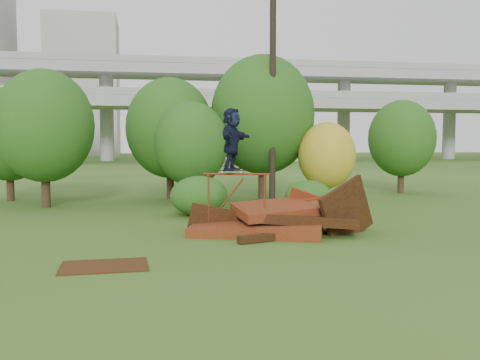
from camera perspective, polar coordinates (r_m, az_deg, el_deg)
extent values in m
plane|color=#2D5116|center=(14.41, 4.56, -6.88)|extent=(240.00, 240.00, 0.00)
cube|color=#51190E|center=(16.04, 1.90, -5.09)|extent=(4.43, 3.55, 0.64)
cube|color=black|center=(16.09, 7.37, -4.23)|extent=(3.12, 2.40, 0.54)
cube|color=#51190E|center=(16.34, 4.51, -3.09)|extent=(3.02, 2.19, 0.58)
cube|color=black|center=(16.24, 11.30, -3.38)|extent=(2.10, 1.12, 2.21)
cube|color=#51190E|center=(17.39, 7.04, -3.17)|extent=(1.34, 1.00, 1.51)
cube|color=black|center=(16.20, -2.56, -4.39)|extent=(1.77, 0.21, 1.14)
cube|color=black|center=(14.96, 3.99, -6.00)|extent=(2.39, 0.97, 0.20)
cube|color=#51190E|center=(17.19, 8.62, -1.93)|extent=(1.21, 0.70, 0.31)
cylinder|color=maroon|center=(16.09, -3.38, -2.51)|extent=(0.06, 0.06, 1.78)
cylinder|color=maroon|center=(15.89, 2.66, -2.59)|extent=(0.06, 0.06, 1.78)
cylinder|color=maroon|center=(15.89, -0.38, 0.64)|extent=(1.93, 0.63, 0.06)
cube|color=black|center=(15.90, -0.86, 1.00)|extent=(0.81, 0.42, 0.03)
cylinder|color=silver|center=(15.86, -1.90, 0.85)|extent=(0.06, 0.04, 0.06)
cylinder|color=silver|center=(16.03, -1.82, 0.88)|extent=(0.06, 0.04, 0.06)
cylinder|color=silver|center=(15.79, 0.11, 0.83)|extent=(0.06, 0.04, 0.06)
cylinder|color=silver|center=(15.96, 0.17, 0.87)|extent=(0.06, 0.04, 0.06)
imported|color=black|center=(15.88, -0.87, 4.39)|extent=(1.37, 1.75, 1.86)
cube|color=#3B200C|center=(12.25, -14.29, -8.88)|extent=(1.94, 1.42, 0.03)
cylinder|color=black|center=(23.72, -20.01, -0.51)|extent=(0.36, 0.36, 1.88)
ellipsoid|color=#205115|center=(23.67, -20.15, 5.45)|extent=(4.08, 4.08, 4.69)
cylinder|color=black|center=(25.90, -7.45, 0.02)|extent=(0.36, 0.36, 1.84)
ellipsoid|color=#205115|center=(25.85, -7.50, 5.53)|extent=(4.17, 4.17, 4.80)
cylinder|color=black|center=(23.39, -5.18, -0.86)|extent=(0.33, 0.33, 1.46)
ellipsoid|color=#205115|center=(23.31, -5.21, 3.87)|extent=(3.19, 3.19, 3.67)
cylinder|color=black|center=(25.83, 2.39, 0.41)|extent=(0.39, 0.39, 2.18)
ellipsoid|color=#205115|center=(25.81, 2.41, 6.97)|extent=(4.98, 4.98, 5.72)
cylinder|color=black|center=(24.89, 9.21, -0.97)|extent=(0.30, 0.30, 1.14)
ellipsoid|color=#A58C19|center=(24.80, 9.25, 2.62)|extent=(2.64, 2.64, 3.04)
cylinder|color=black|center=(29.87, 16.78, 0.19)|extent=(0.34, 0.34, 1.61)
ellipsoid|color=#205115|center=(29.81, 16.86, 4.28)|extent=(3.54, 3.54, 4.07)
cylinder|color=black|center=(27.06, -23.30, -0.27)|extent=(0.34, 0.34, 1.68)
ellipsoid|color=#205115|center=(27.00, -23.43, 4.50)|extent=(3.77, 3.77, 4.33)
ellipsoid|color=#205115|center=(19.88, -4.40, -1.69)|extent=(2.14, 1.98, 1.48)
ellipsoid|color=#205115|center=(20.43, 7.32, -1.83)|extent=(1.82, 1.67, 1.29)
cylinder|color=black|center=(23.99, 3.51, 9.54)|extent=(0.28, 0.28, 10.05)
cube|color=gray|center=(73.96, -7.33, 8.12)|extent=(160.00, 9.00, 1.40)
cube|color=gray|center=(80.42, -7.57, 11.37)|extent=(160.00, 9.00, 1.40)
cylinder|color=gray|center=(75.09, -21.20, 4.76)|extent=(2.20, 2.20, 8.00)
cylinder|color=gray|center=(73.78, -7.30, 5.02)|extent=(2.20, 2.20, 8.00)
cylinder|color=gray|center=(76.79, 6.29, 4.99)|extent=(2.20, 2.20, 8.00)
cube|color=#9E9E99|center=(116.89, -16.33, 9.44)|extent=(14.00, 14.00, 28.00)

